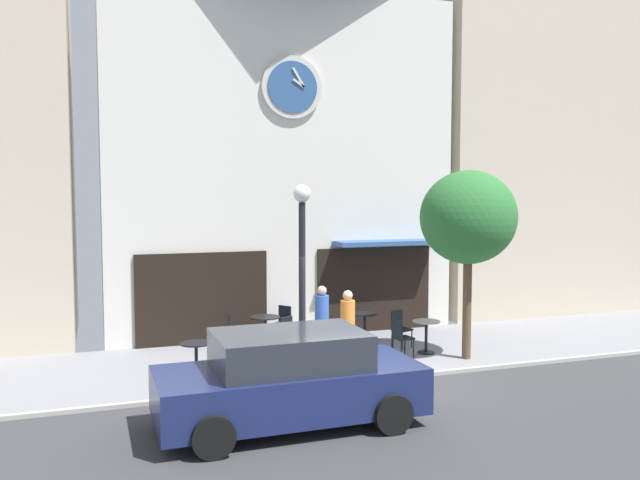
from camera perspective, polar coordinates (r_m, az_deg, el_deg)
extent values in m
cube|color=gray|center=(15.36, 0.68, -10.23)|extent=(26.18, 4.51, 0.05)
cube|color=#38383A|center=(10.39, 12.05, -17.49)|extent=(26.18, 6.99, 0.05)
cube|color=#A8A5A0|center=(13.34, 4.02, -12.19)|extent=(26.18, 0.12, 0.08)
cube|color=silver|center=(18.10, -3.60, 6.56)|extent=(9.42, 2.36, 9.10)
cylinder|color=beige|center=(17.11, -2.48, 13.25)|extent=(1.60, 0.10, 1.60)
cylinder|color=#2D5184|center=(17.05, -2.42, 13.28)|extent=(1.32, 0.04, 1.32)
cube|color=beige|center=(17.07, -1.88, 13.60)|extent=(0.34, 0.03, 0.24)
cube|color=beige|center=(17.10, -1.90, 14.07)|extent=(0.35, 0.03, 0.51)
cube|color=black|center=(16.61, -10.28, -5.06)|extent=(3.30, 0.10, 2.30)
cube|color=black|center=(17.93, 4.80, -4.32)|extent=(3.30, 0.10, 2.30)
cube|color=#33568C|center=(17.62, 6.07, -0.22)|extent=(3.01, 0.90, 0.12)
cube|color=beige|center=(22.77, 17.15, 10.15)|extent=(6.97, 4.08, 12.48)
cylinder|color=black|center=(13.64, -1.56, -11.19)|extent=(0.32, 0.32, 0.36)
cylinder|color=black|center=(13.31, -1.58, -4.45)|extent=(0.14, 0.14, 3.60)
sphere|color=white|center=(13.16, -1.59, 4.11)|extent=(0.36, 0.36, 0.36)
cylinder|color=brown|center=(15.24, 12.78, -5.62)|extent=(0.20, 0.20, 2.46)
ellipsoid|color=#2D7033|center=(15.04, 12.91, 1.97)|extent=(2.24, 2.01, 2.13)
cylinder|color=black|center=(13.82, -10.81, -10.32)|extent=(0.07, 0.07, 0.71)
cylinder|color=black|center=(13.91, -10.79, -11.67)|extent=(0.40, 0.40, 0.03)
cylinder|color=black|center=(13.73, -10.83, -8.89)|extent=(0.66, 0.66, 0.03)
cylinder|color=black|center=(16.12, -4.84, -8.08)|extent=(0.07, 0.07, 0.75)
cylinder|color=black|center=(16.20, -4.83, -9.34)|extent=(0.40, 0.40, 0.03)
cylinder|color=black|center=(16.04, -4.85, -6.77)|extent=(0.72, 0.72, 0.03)
cylinder|color=black|center=(16.75, 3.94, -7.69)|extent=(0.07, 0.07, 0.71)
cylinder|color=black|center=(16.83, 3.93, -8.82)|extent=(0.40, 0.40, 0.03)
cylinder|color=black|center=(16.68, 3.94, -6.50)|extent=(0.67, 0.67, 0.03)
cylinder|color=black|center=(15.73, 9.30, -8.42)|extent=(0.07, 0.07, 0.76)
cylinder|color=black|center=(15.81, 9.29, -9.71)|extent=(0.40, 0.40, 0.03)
cylinder|color=gray|center=(15.65, 9.32, -7.07)|extent=(0.65, 0.65, 0.03)
cube|color=black|center=(14.16, -8.17, -9.53)|extent=(0.49, 0.49, 0.04)
cube|color=black|center=(14.19, -7.52, -8.57)|extent=(0.13, 0.38, 0.45)
cylinder|color=black|center=(14.30, -9.08, -10.34)|extent=(0.03, 0.03, 0.45)
cylinder|color=black|center=(14.00, -8.50, -10.65)|extent=(0.03, 0.03, 0.45)
cylinder|color=black|center=(14.44, -7.84, -10.19)|extent=(0.03, 0.03, 0.45)
cylinder|color=black|center=(14.14, -7.23, -10.49)|extent=(0.03, 0.03, 0.45)
cube|color=black|center=(15.49, -3.47, -8.31)|extent=(0.55, 0.55, 0.04)
cube|color=black|center=(15.32, -2.99, -7.58)|extent=(0.35, 0.22, 0.45)
cylinder|color=black|center=(15.77, -3.47, -8.92)|extent=(0.03, 0.03, 0.45)
cylinder|color=black|center=(15.54, -4.36, -9.12)|extent=(0.03, 0.03, 0.45)
cylinder|color=black|center=(15.54, -2.57, -9.11)|extent=(0.03, 0.03, 0.45)
cylinder|color=black|center=(15.30, -3.46, -9.32)|extent=(0.03, 0.03, 0.45)
cube|color=black|center=(16.69, -3.47, -7.39)|extent=(0.56, 0.56, 0.04)
cube|color=black|center=(16.79, -3.10, -6.54)|extent=(0.26, 0.33, 0.45)
cylinder|color=black|center=(16.71, -4.30, -8.17)|extent=(0.03, 0.03, 0.45)
cylinder|color=black|center=(16.51, -3.35, -8.32)|extent=(0.03, 0.03, 0.45)
cylinder|color=black|center=(16.97, -3.58, -7.97)|extent=(0.03, 0.03, 0.45)
cylinder|color=black|center=(16.78, -2.65, -8.12)|extent=(0.03, 0.03, 0.45)
cube|color=black|center=(16.17, 7.21, -7.79)|extent=(0.52, 0.52, 0.04)
cube|color=black|center=(16.25, 6.75, -6.92)|extent=(0.37, 0.17, 0.45)
cylinder|color=black|center=(15.99, 7.24, -8.76)|extent=(0.03, 0.03, 0.45)
cylinder|color=black|center=(16.23, 8.06, -8.57)|extent=(0.03, 0.03, 0.45)
cylinder|color=black|center=(16.21, 6.35, -8.57)|extent=(0.03, 0.03, 0.45)
cylinder|color=black|center=(16.45, 7.17, -8.39)|extent=(0.03, 0.03, 0.45)
cube|color=black|center=(15.25, 7.32, -8.53)|extent=(0.46, 0.46, 0.04)
cube|color=black|center=(15.10, 6.77, -7.78)|extent=(0.10, 0.38, 0.45)
cylinder|color=black|center=(15.26, 8.22, -9.39)|extent=(0.03, 0.03, 0.45)
cylinder|color=black|center=(15.53, 7.46, -9.15)|extent=(0.03, 0.03, 0.45)
cylinder|color=black|center=(15.07, 7.16, -9.56)|extent=(0.03, 0.03, 0.45)
cylinder|color=black|center=(15.34, 6.42, -9.31)|extent=(0.03, 0.03, 0.45)
cube|color=black|center=(15.93, -7.35, -7.98)|extent=(0.46, 0.46, 0.04)
cube|color=black|center=(15.87, -8.01, -7.20)|extent=(0.10, 0.38, 0.45)
cylinder|color=black|center=(15.82, -6.68, -8.89)|extent=(0.03, 0.03, 0.45)
cylinder|color=black|center=(16.15, -6.77, -8.62)|extent=(0.03, 0.03, 0.45)
cylinder|color=black|center=(15.80, -7.93, -8.92)|extent=(0.03, 0.03, 0.45)
cylinder|color=black|center=(16.14, -7.98, -8.65)|extent=(0.03, 0.03, 0.45)
cylinder|color=#2D2D38|center=(15.09, 0.17, -8.73)|extent=(0.27, 0.27, 0.85)
cylinder|color=#3359B2|center=(14.95, 0.17, -6.02)|extent=(0.34, 0.34, 0.60)
sphere|color=tan|center=(14.88, 0.17, -4.47)|extent=(0.22, 0.22, 0.22)
cylinder|color=#2D2D38|center=(14.43, 2.43, -9.33)|extent=(0.35, 0.35, 0.85)
cylinder|color=orange|center=(14.28, 2.44, -6.50)|extent=(0.43, 0.43, 0.60)
sphere|color=tan|center=(14.21, 2.45, -4.88)|extent=(0.22, 0.22, 0.22)
cube|color=navy|center=(10.85, -2.68, -12.99)|extent=(4.32, 1.84, 0.75)
cube|color=#262B33|center=(10.67, -2.70, -9.63)|extent=(2.42, 1.61, 0.60)
cylinder|color=black|center=(10.64, 6.39, -14.93)|extent=(0.64, 0.23, 0.64)
cylinder|color=black|center=(12.20, 2.58, -12.38)|extent=(0.64, 0.23, 0.64)
cylinder|color=black|center=(9.79, -9.36, -16.68)|extent=(0.64, 0.23, 0.64)
cylinder|color=black|center=(11.47, -11.04, -13.54)|extent=(0.64, 0.23, 0.64)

